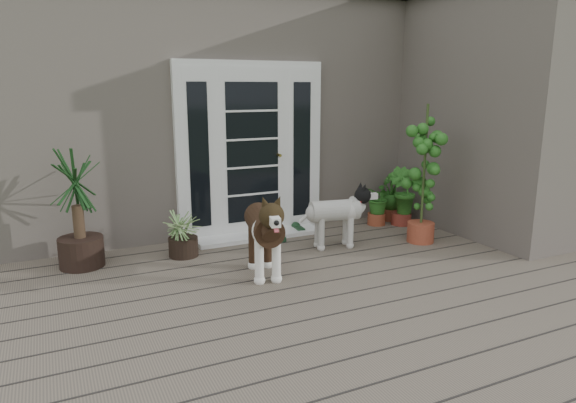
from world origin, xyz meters
name	(u,v)px	position (x,y,z in m)	size (l,w,h in m)	color
deck	(360,297)	(0.00, 0.40, 0.06)	(6.20, 4.60, 0.12)	#6B5B4C
house_main	(216,113)	(0.00, 4.65, 1.55)	(7.40, 4.00, 3.10)	#665E54
roof_main	(212,4)	(0.00, 4.65, 3.20)	(7.60, 4.20, 0.20)	#2D2826
house_wing	(506,119)	(2.90, 1.50, 1.55)	(1.60, 2.40, 3.10)	#665E54
door_unit	(251,150)	(-0.20, 2.60, 1.19)	(1.90, 0.14, 2.15)	white
door_step	(259,235)	(-0.20, 2.40, 0.14)	(1.60, 0.40, 0.05)	white
brindle_dog	(264,238)	(-0.65, 1.15, 0.51)	(0.40, 0.92, 0.77)	#3B2415
white_dog	(335,221)	(0.45, 1.64, 0.44)	(0.33, 0.78, 0.65)	white
spider_plant	(183,231)	(-1.23, 2.08, 0.41)	(0.54, 0.54, 0.58)	#798D57
yucca	(77,209)	(-2.27, 2.20, 0.74)	(0.86, 0.86, 1.24)	black
herb_a	(377,206)	(1.48, 2.26, 0.38)	(0.40, 0.40, 0.51)	#215117
herb_b	(402,204)	(1.79, 2.12, 0.40)	(0.38, 0.38, 0.57)	#164D1A
herb_c	(391,200)	(1.82, 2.40, 0.41)	(0.37, 0.37, 0.57)	#29631C
sapling	(424,172)	(1.50, 1.37, 0.98)	(0.50, 0.50, 1.71)	#19571C
clog_left	(278,237)	(-0.04, 2.16, 0.16)	(0.13, 0.27, 0.08)	#15351D
clog_right	(298,228)	(0.36, 2.40, 0.16)	(0.14, 0.30, 0.09)	#143219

